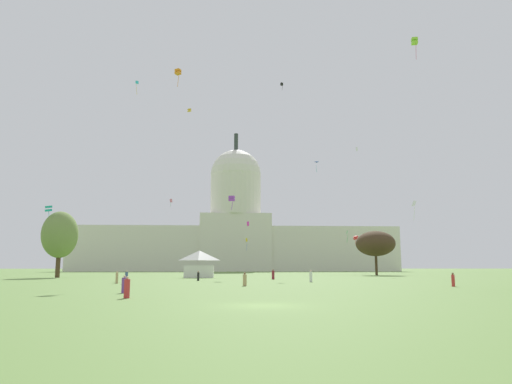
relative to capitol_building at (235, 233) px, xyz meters
name	(u,v)px	position (x,y,z in m)	size (l,w,h in m)	color
ground_plane	(262,306)	(-1.32, -179.82, -16.76)	(800.00, 800.00, 0.00)	olive
capitol_building	(235,233)	(0.00, 0.00, 0.00)	(139.89, 22.36, 61.36)	silver
event_tent	(199,264)	(-9.00, -111.87, -14.06)	(6.06, 4.55, 5.36)	white
tree_east_mid	(375,244)	(34.01, -89.38, -8.88)	(10.72, 11.27, 11.08)	#42301E
tree_west_near	(60,235)	(-37.24, -109.96, -8.25)	(8.93, 9.50, 13.25)	#4C3823
person_tan_near_tree_west	(245,280)	(-1.36, -152.25, -16.06)	(0.62, 0.62, 1.57)	tan
person_maroon_mid_center	(273,275)	(4.55, -124.92, -15.97)	(0.57, 0.57, 1.75)	maroon
person_white_aisle_center	(311,276)	(8.69, -139.01, -15.97)	(0.54, 0.54, 1.73)	silver
person_denim_front_center	(126,278)	(-16.31, -145.47, -15.95)	(0.48, 0.48, 1.75)	#3D5684
person_red_back_center	(127,288)	(-10.60, -172.86, -16.06)	(0.57, 0.57, 1.56)	red
person_red_deep_crowd	(453,280)	(22.01, -155.27, -16.04)	(0.49, 0.49, 1.56)	red
person_purple_edge_east	(124,285)	(-12.20, -166.16, -16.09)	(0.65, 0.65, 1.51)	#703D93
person_tan_near_tent	(117,278)	(-17.95, -143.52, -16.01)	(0.36, 0.36, 1.62)	tan
person_black_mid_left	(198,276)	(-7.95, -131.99, -16.06)	(0.39, 0.39, 1.51)	black
kite_white_low	(414,206)	(32.43, -119.34, -2.96)	(0.73, 0.76, 3.91)	white
kite_blue_high	(317,164)	(28.72, -41.13, 22.02)	(1.58, 1.32, 3.32)	blue
kite_turquoise_low	(49,209)	(-39.13, -111.81, -3.16)	(1.34, 1.36, 2.99)	teal
kite_yellow_low	(247,241)	(3.99, -22.28, -4.89)	(0.87, 0.45, 4.88)	yellow
kite_violet_low	(232,198)	(-2.71, -122.40, -2.30)	(1.21, 1.24, 2.67)	purple
kite_red_low	(356,238)	(38.24, -55.35, -5.37)	(1.56, 1.53, 3.04)	red
kite_pink_mid	(171,201)	(-24.88, -28.95, 9.78)	(1.16, 0.60, 3.08)	pink
kite_black_high	(282,84)	(10.88, -86.03, 34.29)	(0.77, 0.75, 2.07)	black
kite_orange_high	(178,72)	(-12.25, -129.45, 18.76)	(1.17, 1.16, 3.12)	orange
kite_magenta_low	(248,224)	(2.07, -80.16, -3.16)	(0.62, 0.72, 1.33)	#D1339E
kite_gold_high	(189,110)	(-13.15, -94.36, 23.66)	(0.97, 0.96, 0.87)	gold
kite_lime_high	(414,41)	(23.90, -143.88, 18.32)	(0.99, 0.99, 3.35)	#8CD133
kite_green_low	(347,233)	(30.06, -76.64, -5.45)	(0.48, 1.08, 3.31)	green
kite_cyan_high	(137,83)	(-29.23, -79.36, 36.43)	(0.88, 0.84, 4.18)	#33BCDB
kite_white_mid	(357,149)	(32.61, -80.18, 18.01)	(0.56, 0.66, 1.31)	white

